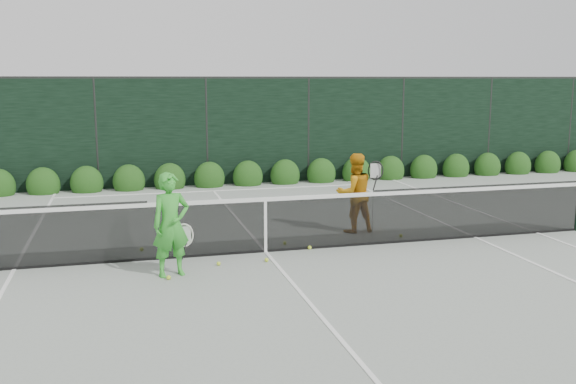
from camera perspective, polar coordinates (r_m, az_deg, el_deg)
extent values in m
plane|color=gray|center=(11.31, -2.00, -5.36)|extent=(80.00, 80.00, 0.00)
cube|color=black|center=(11.07, -23.78, -3.85)|extent=(4.40, 0.01, 1.02)
cube|color=black|center=(11.19, -2.02, -2.99)|extent=(4.00, 0.01, 0.96)
cube|color=black|center=(12.76, 16.72, -1.66)|extent=(4.40, 0.01, 1.02)
cube|color=white|center=(11.09, -2.03, -0.66)|extent=(12.80, 0.03, 0.07)
cube|color=black|center=(11.30, -2.00, -5.27)|extent=(12.80, 0.02, 0.04)
cube|color=white|center=(11.19, -2.02, -3.11)|extent=(0.05, 0.03, 0.91)
imported|color=green|center=(9.97, -10.37, -2.87)|extent=(0.66, 0.52, 1.61)
torus|color=silver|center=(10.13, -9.25, -3.82)|extent=(0.30, 0.04, 0.30)
cylinder|color=black|center=(10.19, -9.21, -5.13)|extent=(0.10, 0.03, 0.30)
imported|color=orange|center=(12.68, 5.94, -0.08)|extent=(0.80, 0.65, 1.57)
torus|color=black|center=(12.56, 7.80, 1.90)|extent=(0.29, 0.13, 0.30)
cylinder|color=black|center=(12.59, 7.77, 0.82)|extent=(0.10, 0.03, 0.30)
cube|color=white|center=(13.57, 21.26, -3.41)|extent=(0.06, 23.77, 0.01)
cube|color=white|center=(11.18, -23.17, -6.34)|extent=(0.06, 23.77, 0.01)
cube|color=white|center=(12.82, 16.28, -3.88)|extent=(0.06, 23.77, 0.01)
cube|color=white|center=(22.84, -8.61, 2.41)|extent=(11.03, 0.06, 0.01)
cube|color=white|center=(17.46, -6.65, 0.11)|extent=(8.23, 0.06, 0.01)
cube|color=white|center=(11.31, -2.00, -5.33)|extent=(0.06, 12.80, 0.01)
cube|color=black|center=(18.35, -7.24, 5.28)|extent=(32.00, 0.06, 3.00)
cube|color=#262826|center=(18.29, -7.34, 10.06)|extent=(32.00, 0.06, 0.06)
cylinder|color=#262826|center=(18.21, -16.67, 4.90)|extent=(0.08, 0.08, 3.00)
cylinder|color=#262826|center=(18.35, -7.24, 5.28)|extent=(0.08, 0.08, 3.00)
cylinder|color=#262826|center=(18.98, 1.82, 5.51)|extent=(0.08, 0.08, 3.00)
cylinder|color=#262826|center=(20.04, 10.11, 5.60)|extent=(0.08, 0.08, 3.00)
cylinder|color=#262826|center=(21.47, 17.43, 5.59)|extent=(0.08, 0.08, 3.00)
cylinder|color=#262826|center=(23.20, 23.76, 5.50)|extent=(0.08, 0.08, 3.00)
ellipsoid|color=#13390F|center=(18.11, -20.93, 0.60)|extent=(0.86, 0.65, 0.94)
ellipsoid|color=#13390F|center=(18.02, -17.45, 0.76)|extent=(0.86, 0.65, 0.94)
ellipsoid|color=#13390F|center=(18.00, -13.96, 0.91)|extent=(0.86, 0.65, 0.94)
ellipsoid|color=#13390F|center=(18.04, -10.46, 1.07)|extent=(0.86, 0.65, 0.94)
ellipsoid|color=#13390F|center=(18.16, -7.00, 1.21)|extent=(0.86, 0.65, 0.94)
ellipsoid|color=#13390F|center=(18.33, -3.59, 1.36)|extent=(0.86, 0.65, 0.94)
ellipsoid|color=#13390F|center=(18.58, -0.26, 1.49)|extent=(0.86, 0.65, 0.94)
ellipsoid|color=#13390F|center=(18.88, 2.97, 1.61)|extent=(0.86, 0.65, 0.94)
ellipsoid|color=#13390F|center=(19.24, 6.10, 1.73)|extent=(0.86, 0.65, 0.94)
ellipsoid|color=#13390F|center=(19.65, 9.10, 1.84)|extent=(0.86, 0.65, 0.94)
ellipsoid|color=#13390F|center=(20.12, 11.97, 1.93)|extent=(0.86, 0.65, 0.94)
ellipsoid|color=#13390F|center=(20.63, 14.70, 2.02)|extent=(0.86, 0.65, 0.94)
ellipsoid|color=#13390F|center=(21.19, 17.30, 2.10)|extent=(0.86, 0.65, 0.94)
ellipsoid|color=#13390F|center=(21.80, 19.75, 2.17)|extent=(0.86, 0.65, 0.94)
ellipsoid|color=#13390F|center=(22.43, 22.08, 2.23)|extent=(0.86, 0.65, 0.94)
sphere|color=#CCE733|center=(10.56, -6.19, -6.34)|extent=(0.07, 0.07, 0.07)
sphere|color=#CCE733|center=(10.72, -1.92, -6.05)|extent=(0.07, 0.07, 0.07)
sphere|color=#CCE733|center=(11.64, -12.87, -4.99)|extent=(0.07, 0.07, 0.07)
sphere|color=#CCE733|center=(12.51, 10.00, -3.84)|extent=(0.07, 0.07, 0.07)
sphere|color=#CCE733|center=(11.78, -0.29, -4.55)|extent=(0.07, 0.07, 0.07)
sphere|color=#CCE733|center=(9.96, -10.56, -7.48)|extent=(0.07, 0.07, 0.07)
sphere|color=#CCE733|center=(11.47, 1.94, -4.96)|extent=(0.07, 0.07, 0.07)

